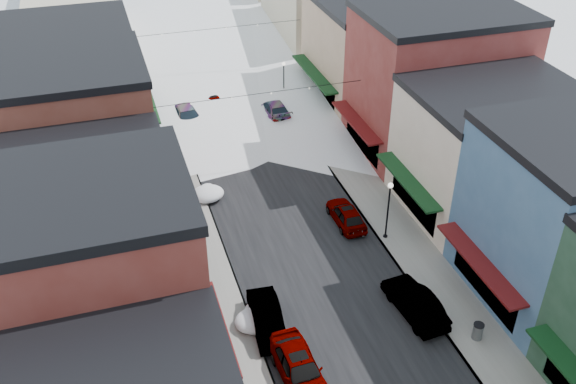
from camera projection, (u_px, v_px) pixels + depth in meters
road at (209, 71)px, 66.71m from camera, size 10.00×160.00×0.01m
sidewalk_left at (145, 78)px, 65.03m from camera, size 3.20×160.00×0.15m
sidewalk_right at (270, 63)px, 68.32m from camera, size 3.20×160.00×0.15m
curb_left at (161, 76)px, 65.41m from camera, size 0.10×160.00×0.15m
curb_right at (256, 65)px, 67.93m from camera, size 0.10×160.00×0.15m
bldg_l_brick_near at (75, 309)px, 28.40m from camera, size 12.30×8.20×12.50m
bldg_l_grayblue at (85, 229)px, 36.26m from camera, size 11.30×9.20×9.00m
bldg_l_brick_far at (60, 142)px, 42.62m from camera, size 13.30×9.20×11.00m
bldg_l_tan at (73, 88)px, 51.11m from camera, size 11.30×11.20×10.00m
bldg_r_blue at (573, 216)px, 36.06m from camera, size 11.30×9.20×10.50m
bldg_r_cream at (490, 150)px, 43.76m from camera, size 12.30×9.20×9.00m
bldg_r_brick_far at (436, 81)px, 50.36m from camera, size 13.30×9.20×11.50m
bldg_r_tan at (372, 50)px, 58.63m from camera, size 11.30×11.20×9.50m
overhead_cables at (235, 57)px, 53.35m from camera, size 16.40×15.04×0.04m
car_silver_sedan at (300, 368)px, 32.54m from camera, size 2.23×5.11×1.71m
car_dark_hatch at (267, 318)px, 35.62m from camera, size 1.95×4.67×1.50m
car_silver_wagon at (187, 117)px, 55.99m from camera, size 2.96×5.94×1.66m
car_green_sedan at (415, 302)px, 36.59m from camera, size 2.18×5.05×1.62m
car_gray_suv at (346, 214)px, 43.98m from camera, size 1.73×4.27×1.45m
car_black_sedan at (274, 109)px, 57.58m from camera, size 2.25×5.27×1.51m
car_lane_silver at (213, 104)px, 58.23m from camera, size 2.43×5.12×1.69m
car_lane_white at (216, 46)px, 70.35m from camera, size 2.93×6.15×1.69m
trash_can at (478, 331)px, 34.92m from camera, size 0.60×0.60×1.01m
streetlamp_near at (389, 204)px, 41.36m from camera, size 0.35×0.35×4.25m
streetlamp_far at (284, 77)px, 59.03m from camera, size 0.32×0.32×3.85m
snow_pile_mid at (255, 319)px, 35.94m from camera, size 2.33×2.63×0.98m
snow_pile_far at (208, 193)px, 46.61m from camera, size 2.38×2.66×1.01m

